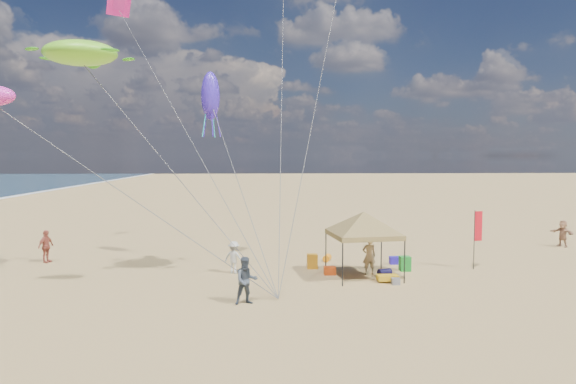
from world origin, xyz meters
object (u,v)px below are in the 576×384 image
object	(u,v)px
person_near_a	(369,256)
person_near_b	(246,281)
chair_yellow	(312,261)
beach_cart	(388,278)
cooler_blue	(395,260)
canopy_tent	(364,214)
person_far_a	(46,246)
feather_flag	(477,230)
chair_green	(405,264)
person_far_c	(563,233)
person_near_c	(234,257)
cooler_red	(330,271)

from	to	relation	value
person_near_a	person_near_b	world-z (taller)	person_near_b
chair_yellow	beach_cart	xyz separation A→B (m)	(3.04, -2.94, -0.15)
cooler_blue	canopy_tent	bearing A→B (deg)	-128.69
person_near_b	person_far_a	xyz separation A→B (m)	(-10.64, 7.98, -0.04)
feather_flag	person_far_a	distance (m)	21.91
feather_flag	chair_green	size ratio (longest dim) A/B	4.16
person_far_a	person_far_c	size ratio (longest dim) A/B	1.05
chair_green	person_near_a	bearing A→B (deg)	-159.95
chair_green	beach_cart	size ratio (longest dim) A/B	0.78
person_near_b	person_near_c	distance (m)	5.11
beach_cart	chair_yellow	bearing A→B (deg)	135.99
canopy_tent	beach_cart	distance (m)	3.01
canopy_tent	feather_flag	size ratio (longest dim) A/B	1.93
canopy_tent	person_near_a	size ratio (longest dim) A/B	3.15
person_near_c	canopy_tent	bearing A→B (deg)	-167.96
beach_cart	person_far_c	distance (m)	15.21
chair_green	person_far_a	bearing A→B (deg)	171.26
cooler_red	cooler_blue	distance (m)	4.24
chair_yellow	person_far_a	world-z (taller)	person_far_a
person_near_c	person_near_b	bearing A→B (deg)	120.56
chair_green	person_near_b	size ratio (longest dim) A/B	0.39
feather_flag	cooler_blue	world-z (taller)	feather_flag
canopy_tent	person_far_c	xyz separation A→B (m)	(13.73, 7.17, -2.08)
cooler_blue	person_near_c	distance (m)	8.33
beach_cart	person_near_b	size ratio (longest dim) A/B	0.50
cooler_blue	chair_green	size ratio (longest dim) A/B	0.77
cooler_red	person_far_a	world-z (taller)	person_far_a
canopy_tent	chair_green	size ratio (longest dim) A/B	8.01
person_near_a	person_far_c	size ratio (longest dim) A/B	1.09
feather_flag	chair_yellow	bearing A→B (deg)	175.80
cooler_blue	chair_green	xyz separation A→B (m)	(0.09, -1.53, 0.16)
cooler_red	beach_cart	xyz separation A→B (m)	(2.35, -1.55, 0.01)
person_near_b	person_far_a	size ratio (longest dim) A/B	1.05
chair_yellow	cooler_blue	bearing A→B (deg)	10.04
person_far_a	chair_green	bearing A→B (deg)	-79.29
feather_flag	person_near_c	xyz separation A→B (m)	(-11.83, -0.31, -1.18)
person_near_a	person_near_c	distance (m)	6.36
chair_yellow	person_near_a	size ratio (longest dim) A/B	0.39
cooler_blue	person_near_a	xyz separation A→B (m)	(-1.81, -2.23, 0.70)
person_far_c	canopy_tent	bearing A→B (deg)	-87.75
chair_green	chair_yellow	xyz separation A→B (m)	(-4.42, 0.76, 0.00)
cooler_blue	person_near_c	size ratio (longest dim) A/B	0.35
person_near_a	person_near_b	size ratio (longest dim) A/B	0.99
canopy_tent	cooler_red	bearing A→B (deg)	158.50
feather_flag	chair_green	xyz separation A→B (m)	(-3.60, -0.18, -1.60)
canopy_tent	person_far_a	world-z (taller)	canopy_tent
person_far_a	person_far_c	distance (m)	29.75
canopy_tent	beach_cart	size ratio (longest dim) A/B	6.23
chair_green	person_far_c	size ratio (longest dim) A/B	0.43
feather_flag	cooler_blue	distance (m)	4.31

